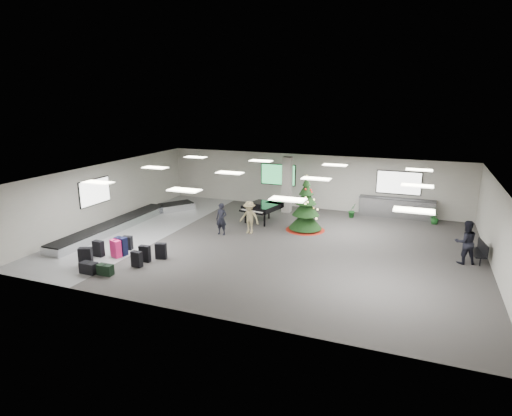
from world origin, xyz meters
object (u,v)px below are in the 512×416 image
at_px(traveler_b, 249,217).
at_px(christmas_tree, 306,211).
at_px(service_counter, 396,208).
at_px(potted_plant_right, 435,218).
at_px(baggage_carousel, 127,222).
at_px(grand_piano, 261,207).
at_px(pink_suitcase, 116,249).
at_px(bench, 480,251).
at_px(traveler_bench, 466,242).
at_px(traveler_a, 221,219).
at_px(potted_plant_left, 352,210).

bearing_deg(traveler_b, christmas_tree, 39.97).
distance_m(service_counter, potted_plant_right, 2.08).
height_order(baggage_carousel, grand_piano, grand_piano).
bearing_deg(pink_suitcase, service_counter, 64.33).
bearing_deg(bench, traveler_bench, -153.62).
relative_size(pink_suitcase, traveler_bench, 0.42).
relative_size(baggage_carousel, traveler_b, 6.03).
height_order(christmas_tree, potted_plant_right, christmas_tree).
bearing_deg(grand_piano, service_counter, 39.91).
xyz_separation_m(bench, traveler_b, (-10.07, 0.04, 0.34)).
distance_m(service_counter, traveler_b, 8.56).
bearing_deg(traveler_a, grand_piano, 71.96).
bearing_deg(potted_plant_right, traveler_b, -149.56).
distance_m(traveler_bench, potted_plant_left, 7.38).
xyz_separation_m(christmas_tree, bench, (7.67, -1.57, -0.50)).
height_order(pink_suitcase, grand_piano, grand_piano).
xyz_separation_m(service_counter, bench, (3.59, -5.62, -0.08)).
bearing_deg(service_counter, potted_plant_right, -17.24).
xyz_separation_m(grand_piano, bench, (10.23, -2.11, -0.34)).
height_order(baggage_carousel, pink_suitcase, pink_suitcase).
height_order(traveler_a, traveler_b, traveler_b).
distance_m(grand_piano, traveler_bench, 9.97).
bearing_deg(bench, christmas_tree, 158.56).
distance_m(service_counter, pink_suitcase, 14.87).
distance_m(christmas_tree, traveler_a, 4.21).
bearing_deg(pink_suitcase, christmas_tree, 64.67).
height_order(service_counter, potted_plant_left, service_counter).
distance_m(christmas_tree, grand_piano, 2.62).
distance_m(service_counter, bench, 6.67).
bearing_deg(bench, pink_suitcase, -170.40).
xyz_separation_m(pink_suitcase, potted_plant_left, (8.18, 9.69, 0.04)).
distance_m(baggage_carousel, traveler_b, 6.48).
xyz_separation_m(pink_suitcase, traveler_b, (3.95, 5.01, 0.44)).
xyz_separation_m(christmas_tree, traveler_bench, (7.07, -2.00, -0.07)).
height_order(baggage_carousel, bench, bench).
bearing_deg(grand_piano, baggage_carousel, -140.53).
relative_size(christmas_tree, grand_piano, 1.26).
height_order(bench, potted_plant_left, bench).
relative_size(grand_piano, bench, 1.64).
xyz_separation_m(baggage_carousel, grand_piano, (6.20, 3.22, 0.59)).
bearing_deg(traveler_bench, christmas_tree, -35.09).
relative_size(grand_piano, traveler_bench, 1.26).
distance_m(service_counter, potted_plant_left, 2.44).
height_order(service_counter, pink_suitcase, service_counter).
bearing_deg(potted_plant_left, christmas_tree, -119.94).
bearing_deg(service_counter, grand_piano, -152.12).
xyz_separation_m(pink_suitcase, traveler_bench, (13.44, 4.53, 0.52)).
height_order(grand_piano, traveler_a, traveler_a).
bearing_deg(grand_piano, potted_plant_right, 30.62).
bearing_deg(bench, potted_plant_left, 131.20).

